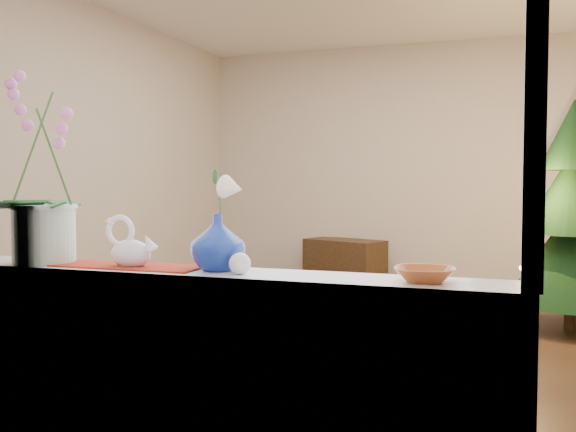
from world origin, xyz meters
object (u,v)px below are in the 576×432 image
object	(u,v)px
swan	(131,243)
blue_vase	(218,238)
paperweight	(240,263)
amber_dish	(425,276)
orchid_pot	(43,166)
xmas_tree	(572,215)
side_table	(345,269)

from	to	relation	value
swan	blue_vase	world-z (taller)	blue_vase
paperweight	amber_dish	bearing A→B (deg)	4.03
orchid_pot	amber_dish	bearing A→B (deg)	0.40
swan	xmas_tree	distance (m)	4.18
orchid_pot	amber_dish	world-z (taller)	orchid_pot
swan	amber_dish	bearing A→B (deg)	2.12
amber_dish	paperweight	bearing A→B (deg)	-175.97
orchid_pot	xmas_tree	world-z (taller)	xmas_tree
blue_vase	side_table	size ratio (longest dim) A/B	0.28
swan	side_table	bearing A→B (deg)	96.10
swan	paperweight	distance (m)	0.45
orchid_pot	swan	world-z (taller)	orchid_pot
swan	blue_vase	bearing A→B (deg)	6.86
swan	paperweight	world-z (taller)	swan
orchid_pot	amber_dish	distance (m)	1.50
orchid_pot	blue_vase	size ratio (longest dim) A/B	3.23
xmas_tree	side_table	distance (m)	2.40
orchid_pot	amber_dish	size ratio (longest dim) A/B	4.62
amber_dish	xmas_tree	xyz separation A→B (m)	(0.73, 3.77, 0.02)
orchid_pot	side_table	size ratio (longest dim) A/B	0.90
paperweight	amber_dish	distance (m)	0.62
blue_vase	amber_dish	bearing A→B (deg)	-1.70
orchid_pot	swan	xyz separation A→B (m)	(0.39, 0.00, -0.28)
swan	paperweight	bearing A→B (deg)	-2.68
side_table	swan	bearing A→B (deg)	-63.54
amber_dish	side_table	xyz separation A→B (m)	(-1.43, 4.60, -0.63)
orchid_pot	paperweight	distance (m)	0.90
side_table	amber_dish	bearing A→B (deg)	-50.81
paperweight	xmas_tree	size ratio (longest dim) A/B	0.04
orchid_pot	paperweight	bearing A→B (deg)	-2.27
swan	side_table	xyz separation A→B (m)	(-0.36, 4.61, -0.70)
swan	amber_dish	xyz separation A→B (m)	(1.06, 0.01, -0.07)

